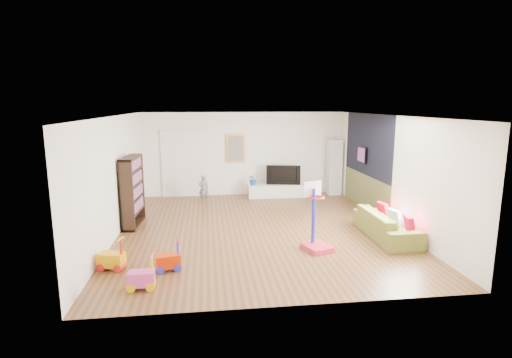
{
  "coord_description": "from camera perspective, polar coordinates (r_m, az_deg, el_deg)",
  "views": [
    {
      "loc": [
        -1.2,
        -9.14,
        2.98
      ],
      "look_at": [
        0.0,
        0.4,
        1.15
      ],
      "focal_mm": 28.0,
      "sensor_mm": 36.0,
      "label": 1
    }
  ],
  "objects": [
    {
      "name": "child",
      "position": [
        12.24,
        -7.5,
        -1.4
      ],
      "size": [
        0.31,
        0.2,
        0.84
      ],
      "primitive_type": "imported",
      "rotation": [
        0.0,
        0.0,
        3.14
      ],
      "color": "slate",
      "rests_on": "ground"
    },
    {
      "name": "pillow_left",
      "position": [
        9.02,
        21.09,
        -6.13
      ],
      "size": [
        0.17,
        0.4,
        0.39
      ],
      "primitive_type": "cube",
      "rotation": [
        0.0,
        0.0,
        -0.18
      ],
      "color": "#BF0831",
      "rests_on": "sofa"
    },
    {
      "name": "vase_plant",
      "position": [
        12.72,
        -0.4,
        -0.01
      ],
      "size": [
        0.41,
        0.38,
        0.38
      ],
      "primitive_type": "imported",
      "rotation": [
        0.0,
        0.0,
        0.29
      ],
      "color": "#154E93",
      "rests_on": "media_console"
    },
    {
      "name": "pillow_right",
      "position": [
        10.0,
        17.73,
        -4.28
      ],
      "size": [
        0.14,
        0.39,
        0.38
      ],
      "primitive_type": "cube",
      "rotation": [
        0.0,
        0.0,
        0.11
      ],
      "color": "red",
      "rests_on": "sofa"
    },
    {
      "name": "ride_on_orange",
      "position": [
        7.48,
        -12.48,
        -10.64
      ],
      "size": [
        0.47,
        0.34,
        0.57
      ],
      "primitive_type": "cube",
      "rotation": [
        0.0,
        0.0,
        0.21
      ],
      "color": "red",
      "rests_on": "ground"
    },
    {
      "name": "navy_accent",
      "position": [
        11.49,
        15.62,
        4.74
      ],
      "size": [
        0.01,
        3.2,
        1.7
      ],
      "primitive_type": "cube",
      "color": "black",
      "rests_on": "wall_right"
    },
    {
      "name": "bookshelf",
      "position": [
        10.21,
        -17.22,
        -1.7
      ],
      "size": [
        0.38,
        1.19,
        1.72
      ],
      "primitive_type": "cube",
      "rotation": [
        0.0,
        0.0,
        -0.06
      ],
      "color": "black",
      "rests_on": "ground"
    },
    {
      "name": "ride_on_yellow",
      "position": [
        7.79,
        -19.98,
        -10.05
      ],
      "size": [
        0.5,
        0.38,
        0.6
      ],
      "primitive_type": "cube",
      "rotation": [
        0.0,
        0.0,
        -0.25
      ],
      "color": "#D79900",
      "rests_on": "ground"
    },
    {
      "name": "wall_right",
      "position": [
        10.3,
        18.54,
        1.1
      ],
      "size": [
        0.0,
        7.5,
        2.7
      ],
      "primitive_type": "cube",
      "color": "silver",
      "rests_on": "ground"
    },
    {
      "name": "wall_left",
      "position": [
        9.51,
        -19.5,
        0.28
      ],
      "size": [
        0.0,
        7.5,
        2.7
      ],
      "primitive_type": "cube",
      "color": "white",
      "rests_on": "ground"
    },
    {
      "name": "tall_cabinet",
      "position": [
        13.4,
        11.11,
        1.69
      ],
      "size": [
        0.44,
        0.44,
        1.82
      ],
      "primitive_type": "cube",
      "rotation": [
        0.0,
        0.0,
        -0.03
      ],
      "color": "silver",
      "rests_on": "ground"
    },
    {
      "name": "wall_back",
      "position": [
        13.05,
        -1.84,
        3.6
      ],
      "size": [
        6.5,
        0.0,
        2.7
      ],
      "primitive_type": "cube",
      "color": "white",
      "rests_on": "ground"
    },
    {
      "name": "ride_on_pink",
      "position": [
        6.89,
        -16.12,
        -12.74
      ],
      "size": [
        0.43,
        0.27,
        0.56
      ],
      "primitive_type": "cube",
      "rotation": [
        0.0,
        0.0,
        0.02
      ],
      "color": "#D9449B",
      "rests_on": "ground"
    },
    {
      "name": "olive_wainscot",
      "position": [
        11.7,
        15.29,
        -1.85
      ],
      "size": [
        0.01,
        3.2,
        1.0
      ],
      "primitive_type": "cube",
      "color": "brown",
      "rests_on": "wall_right"
    },
    {
      "name": "painting_back",
      "position": [
        12.97,
        -2.93,
        4.43
      ],
      "size": [
        0.62,
        0.06,
        0.92
      ],
      "primitive_type": "cube",
      "color": "gold",
      "rests_on": "wall_back"
    },
    {
      "name": "basketball_hoop",
      "position": [
        8.24,
        8.84,
        -5.38
      ],
      "size": [
        0.66,
        0.72,
        1.41
      ],
      "primitive_type": "cube",
      "rotation": [
        0.0,
        0.0,
        0.34
      ],
      "color": "#D42B42",
      "rests_on": "ground"
    },
    {
      "name": "media_console",
      "position": [
        12.87,
        2.81,
        -1.68
      ],
      "size": [
        1.76,
        0.45,
        0.41
      ],
      "primitive_type": "cube",
      "rotation": [
        0.0,
        0.0,
        -0.0
      ],
      "color": "silver",
      "rests_on": "ground"
    },
    {
      "name": "wall_front",
      "position": [
        5.76,
        5.19,
        -5.72
      ],
      "size": [
        6.5,
        0.0,
        2.7
      ],
      "primitive_type": "cube",
      "color": "silver",
      "rests_on": "ground"
    },
    {
      "name": "floor",
      "position": [
        9.69,
        0.3,
        -7.14
      ],
      "size": [
        6.5,
        7.5,
        0.0
      ],
      "primitive_type": "cube",
      "color": "brown",
      "rests_on": "ground"
    },
    {
      "name": "sofa",
      "position": [
        9.47,
        18.14,
        -6.23
      ],
      "size": [
        0.8,
        2.04,
        0.6
      ],
      "primitive_type": "imported",
      "rotation": [
        0.0,
        0.0,
        1.57
      ],
      "color": "olive",
      "rests_on": "ground"
    },
    {
      "name": "tv",
      "position": [
        12.87,
        3.94,
        0.66
      ],
      "size": [
        1.09,
        0.37,
        0.63
      ],
      "primitive_type": "imported",
      "rotation": [
        0.0,
        0.0,
        -0.21
      ],
      "color": "black",
      "rests_on": "media_console"
    },
    {
      "name": "pillow_center",
      "position": [
        9.52,
        19.15,
        -5.12
      ],
      "size": [
        0.19,
        0.35,
        0.34
      ],
      "primitive_type": "cube",
      "rotation": [
        0.0,
        0.0,
        0.3
      ],
      "color": "silver",
      "rests_on": "sofa"
    },
    {
      "name": "ceiling",
      "position": [
        9.23,
        0.31,
        9.03
      ],
      "size": [
        6.5,
        7.5,
        0.0
      ],
      "primitive_type": "cube",
      "color": "white",
      "rests_on": "ground"
    },
    {
      "name": "artwork_right",
      "position": [
        11.69,
        14.88,
        3.38
      ],
      "size": [
        0.04,
        0.56,
        0.46
      ],
      "primitive_type": "cube",
      "color": "#7F3F8C",
      "rests_on": "wall_right"
    },
    {
      "name": "doorway",
      "position": [
        13.02,
        -10.18,
        2.08
      ],
      "size": [
        1.45,
        0.06,
        2.1
      ],
      "primitive_type": "cube",
      "color": "white",
      "rests_on": "ground"
    }
  ]
}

